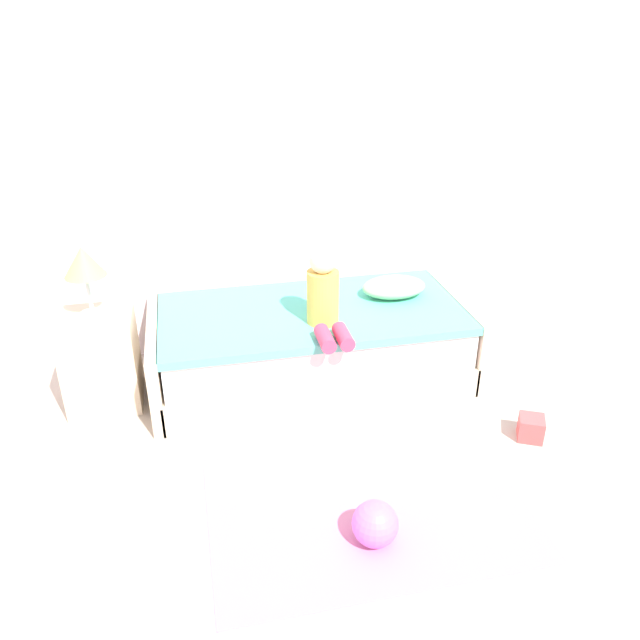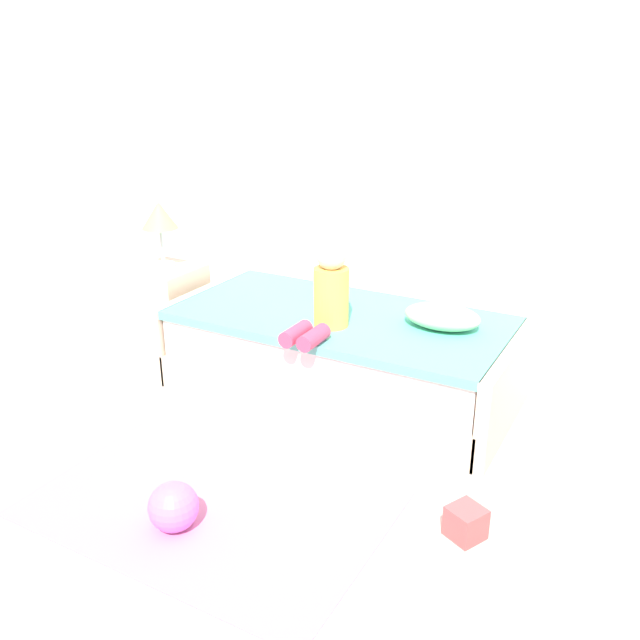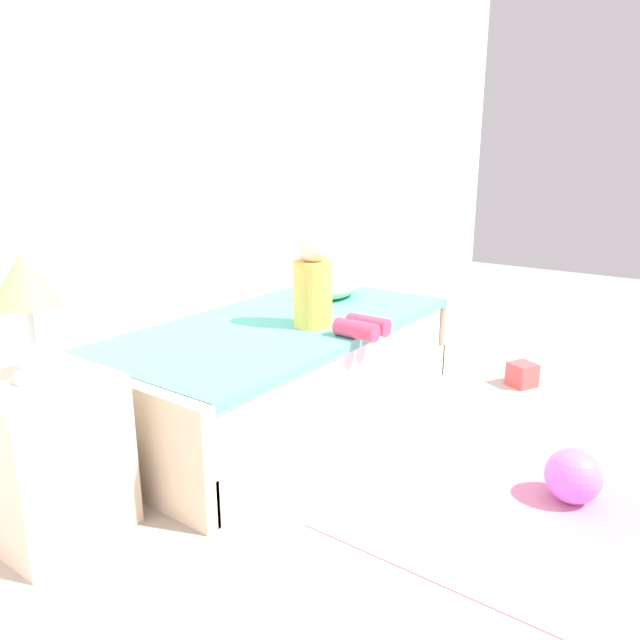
{
  "view_description": "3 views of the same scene",
  "coord_description": "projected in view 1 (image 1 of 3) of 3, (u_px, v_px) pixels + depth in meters",
  "views": [
    {
      "loc": [
        -1.19,
        -1.56,
        2.27
      ],
      "look_at": [
        -0.45,
        1.75,
        0.55
      ],
      "focal_mm": 34.69,
      "sensor_mm": 36.0,
      "label": 1
    },
    {
      "loc": [
        1.25,
        -1.32,
        1.91
      ],
      "look_at": [
        -0.45,
        1.75,
        0.55
      ],
      "focal_mm": 37.56,
      "sensor_mm": 36.0,
      "label": 2
    },
    {
      "loc": [
        -2.79,
        0.06,
        1.36
      ],
      "look_at": [
        -0.45,
        1.75,
        0.55
      ],
      "focal_mm": 33.31,
      "sensor_mm": 36.0,
      "label": 3
    }
  ],
  "objects": [
    {
      "name": "toy_ball",
      "position": [
        375.0,
        524.0,
        2.89
      ],
      "size": [
        0.22,
        0.22,
        0.22
      ],
      "primitive_type": "sphere",
      "color": "#CC66D8",
      "rests_on": "ground"
    },
    {
      "name": "nightstand",
      "position": [
        101.0,
        360.0,
        3.87
      ],
      "size": [
        0.44,
        0.44,
        0.6
      ],
      "primitive_type": "cube",
      "color": "beige",
      "rests_on": "ground"
    },
    {
      "name": "ground_plane",
      "position": [
        514.0,
        607.0,
        2.62
      ],
      "size": [
        9.2,
        9.2,
        0.0
      ],
      "primitive_type": "plane",
      "color": "#B2A899"
    },
    {
      "name": "toy_block",
      "position": [
        531.0,
        428.0,
        3.62
      ],
      "size": [
        0.19,
        0.19,
        0.14
      ],
      "primitive_type": "cube",
      "rotation": [
        0.0,
        0.0,
        1.11
      ],
      "color": "#E54C4C",
      "rests_on": "ground"
    },
    {
      "name": "pillow",
      "position": [
        394.0,
        287.0,
        4.22
      ],
      "size": [
        0.44,
        0.3,
        0.13
      ],
      "primitive_type": "ellipsoid",
      "color": "#99CC8C",
      "rests_on": "bed"
    },
    {
      "name": "area_rug",
      "position": [
        367.0,
        506.0,
        3.14
      ],
      "size": [
        1.6,
        1.1,
        0.01
      ],
      "primitive_type": "cube",
      "color": "pink",
      "rests_on": "ground"
    },
    {
      "name": "wall_rear",
      "position": [
        357.0,
        142.0,
        4.23
      ],
      "size": [
        7.2,
        0.1,
        2.9
      ],
      "primitive_type": "cube",
      "color": "white",
      "rests_on": "ground"
    },
    {
      "name": "child_figure",
      "position": [
        325.0,
        295.0,
        3.76
      ],
      "size": [
        0.2,
        0.51,
        0.5
      ],
      "color": "gold",
      "rests_on": "bed"
    },
    {
      "name": "table_lamp",
      "position": [
        84.0,
        265.0,
        3.58
      ],
      "size": [
        0.24,
        0.24,
        0.45
      ],
      "color": "silver",
      "rests_on": "nightstand"
    },
    {
      "name": "bed",
      "position": [
        312.0,
        344.0,
        4.16
      ],
      "size": [
        2.11,
        1.0,
        0.5
      ],
      "color": "beige",
      "rests_on": "ground"
    }
  ]
}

